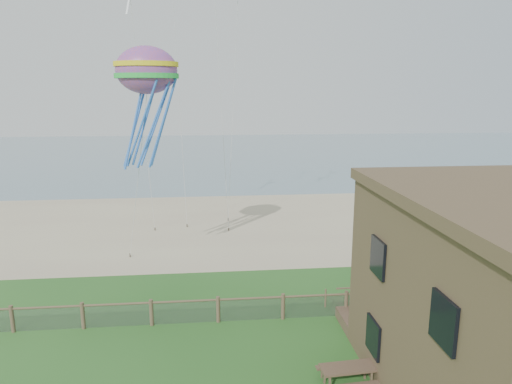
# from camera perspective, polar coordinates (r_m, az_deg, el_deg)

# --- Properties ---
(sand_beach) EXTENTS (72.00, 20.00, 0.02)m
(sand_beach) POSITION_cam_1_polar(r_m,az_deg,el_deg) (36.75, -5.19, -4.02)
(sand_beach) COLOR tan
(sand_beach) RESTS_ON ground
(ocean) EXTENTS (160.00, 68.00, 0.02)m
(ocean) POSITION_cam_1_polar(r_m,az_deg,el_deg) (79.94, -5.53, 4.87)
(ocean) COLOR slate
(ocean) RESTS_ON ground
(chainlink_fence) EXTENTS (36.20, 0.20, 1.25)m
(chainlink_fence) POSITION_cam_1_polar(r_m,az_deg,el_deg) (21.61, -4.75, -14.60)
(chainlink_fence) COLOR #4D3A2B
(chainlink_fence) RESTS_ON ground
(motel_deck) EXTENTS (15.00, 2.00, 0.50)m
(motel_deck) POSITION_cam_1_polar(r_m,az_deg,el_deg) (24.68, 28.07, -13.30)
(motel_deck) COLOR brown
(motel_deck) RESTS_ON ground
(picnic_table) EXTENTS (2.09, 1.64, 0.84)m
(picnic_table) POSITION_cam_1_polar(r_m,az_deg,el_deg) (17.90, 11.41, -21.53)
(picnic_table) COLOR brown
(picnic_table) RESTS_ON ground
(octopus_kite) EXTENTS (4.07, 3.54, 6.99)m
(octopus_kite) POSITION_cam_1_polar(r_m,az_deg,el_deg) (25.51, -13.34, 10.57)
(octopus_kite) COLOR #FB5827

